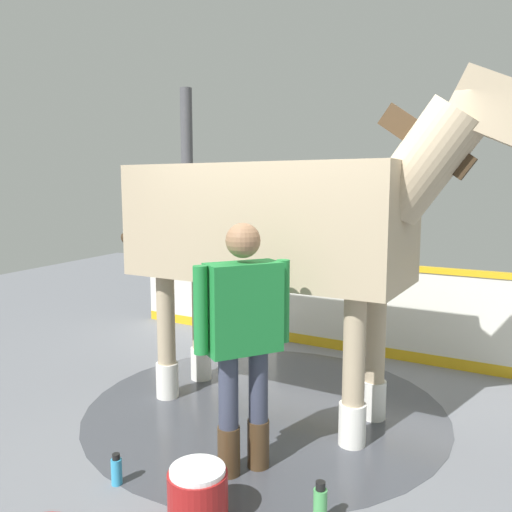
{
  "coord_description": "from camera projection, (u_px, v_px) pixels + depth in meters",
  "views": [
    {
      "loc": [
        1.29,
        -4.02,
        1.9
      ],
      "look_at": [
        -0.15,
        -0.56,
        1.39
      ],
      "focal_mm": 36.26,
      "sensor_mm": 36.0,
      "label": 1
    }
  ],
  "objects": [
    {
      "name": "ground_plane",
      "position": [
        297.0,
        410.0,
        4.43
      ],
      "size": [
        16.0,
        16.0,
        0.02
      ],
      "primitive_type": "cube",
      "color": "slate"
    },
    {
      "name": "wet_patch",
      "position": [
        265.0,
        406.0,
        4.47
      ],
      "size": [
        3.06,
        3.06,
        0.0
      ],
      "primitive_type": "cylinder",
      "color": "#42444C",
      "rests_on": "ground"
    },
    {
      "name": "barrier_wall",
      "position": [
        342.0,
        309.0,
        5.97
      ],
      "size": [
        5.7,
        0.83,
        1.05
      ],
      "color": "silver",
      "rests_on": "ground"
    },
    {
      "name": "roof_post_far",
      "position": [
        188.0,
        208.0,
        7.1
      ],
      "size": [
        0.16,
        0.16,
        3.2
      ],
      "primitive_type": "cylinder",
      "color": "#4C4C51",
      "rests_on": "ground"
    },
    {
      "name": "horse",
      "position": [
        278.0,
        227.0,
        4.2
      ],
      "size": [
        3.62,
        1.22,
        2.66
      ],
      "rotation": [
        0.0,
        0.0,
        -0.13
      ],
      "color": "tan",
      "rests_on": "ground"
    },
    {
      "name": "handler",
      "position": [
        243.0,
        332.0,
        3.34
      ],
      "size": [
        0.48,
        0.53,
        1.67
      ],
      "rotation": [
        0.0,
        0.0,
        2.42
      ],
      "color": "#47331E",
      "rests_on": "ground"
    },
    {
      "name": "wash_bucket",
      "position": [
        198.0,
        496.0,
        2.91
      ],
      "size": [
        0.34,
        0.34,
        0.33
      ],
      "color": "maroon",
      "rests_on": "ground"
    },
    {
      "name": "bottle_shampoo",
      "position": [
        117.0,
        470.0,
        3.3
      ],
      "size": [
        0.07,
        0.07,
        0.21
      ],
      "color": "#3399CC",
      "rests_on": "ground"
    },
    {
      "name": "bottle_spray",
      "position": [
        320.0,
        505.0,
        2.89
      ],
      "size": [
        0.08,
        0.08,
        0.26
      ],
      "color": "#4CA559",
      "rests_on": "ground"
    }
  ]
}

